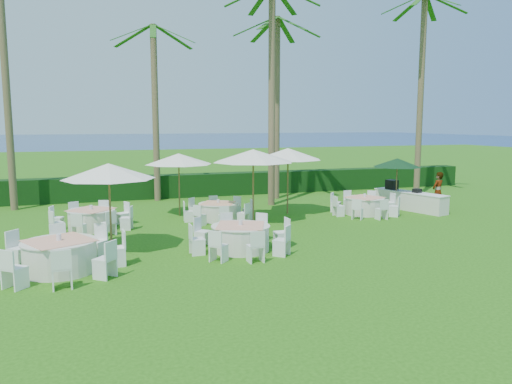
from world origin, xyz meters
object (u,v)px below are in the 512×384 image
umbrella_a (109,171)px  staff_person (438,192)px  banquet_table_a (60,255)px  banquet_table_f (364,205)px  umbrella_b (253,156)px  umbrella_green (397,163)px  banquet_table_d (92,219)px  buffet_table (409,200)px  umbrella_d (288,154)px  banquet_table_e (218,211)px  umbrella_c (179,159)px  banquet_table_b (241,237)px

umbrella_a → staff_person: umbrella_a is taller
banquet_table_a → banquet_table_f: banquet_table_a is taller
umbrella_b → umbrella_green: umbrella_b is taller
banquet_table_d → umbrella_green: (13.31, 0.38, 1.72)m
buffet_table → umbrella_d: bearing=171.4°
banquet_table_e → banquet_table_f: (6.32, -0.66, 0.02)m
banquet_table_a → umbrella_a: 2.99m
banquet_table_e → umbrella_b: umbrella_b is taller
umbrella_d → staff_person: size_ratio=1.67×
banquet_table_a → buffet_table: bearing=19.7°
banquet_table_e → umbrella_green: (8.43, 0.14, 1.74)m
banquet_table_e → umbrella_c: bearing=131.5°
banquet_table_b → banquet_table_e: banquet_table_b is taller
umbrella_c → buffet_table: (10.13, -1.83, -1.97)m
umbrella_d → umbrella_b: bearing=-147.2°
banquet_table_f → staff_person: (3.51, -0.32, 0.49)m
umbrella_a → banquet_table_d: bearing=98.9°
umbrella_d → banquet_table_b: bearing=-124.7°
umbrella_a → umbrella_d: bearing=29.9°
umbrella_a → banquet_table_a: bearing=-128.9°
banquet_table_e → banquet_table_b: bearing=-96.1°
umbrella_c → staff_person: (11.14, -2.47, -1.54)m
umbrella_c → banquet_table_b: bearing=-82.9°
banquet_table_a → umbrella_a: size_ratio=1.22×
umbrella_c → umbrella_green: 9.85m
banquet_table_b → umbrella_d: 6.92m
staff_person → buffet_table: bearing=-53.1°
banquet_table_d → staff_person: staff_person is taller
umbrella_c → banquet_table_f: bearing=-15.7°
buffet_table → staff_person: bearing=-32.4°
banquet_table_b → umbrella_d: (3.74, 5.41, 2.17)m
umbrella_c → umbrella_d: bearing=-12.3°
banquet_table_b → umbrella_c: bearing=97.1°
banquet_table_a → umbrella_b: 8.68m
banquet_table_b → staff_person: (10.35, 3.92, 0.46)m
banquet_table_a → buffet_table: 15.41m
banquet_table_e → umbrella_d: size_ratio=0.96×
umbrella_d → buffet_table: 6.06m
banquet_table_e → umbrella_a: (-4.32, -3.82, 2.10)m
banquet_table_f → umbrella_a: 11.29m
umbrella_d → umbrella_green: size_ratio=1.27×
banquet_table_a → umbrella_b: bearing=34.5°
banquet_table_a → banquet_table_e: banquet_table_a is taller
staff_person → umbrella_a: bearing=-9.4°
umbrella_a → staff_person: 14.51m
banquet_table_d → staff_person: 14.73m
banquet_table_f → umbrella_d: bearing=159.4°
banquet_table_d → umbrella_green: umbrella_green is taller
umbrella_b → buffet_table: size_ratio=0.89×
banquet_table_d → buffet_table: size_ratio=0.81×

